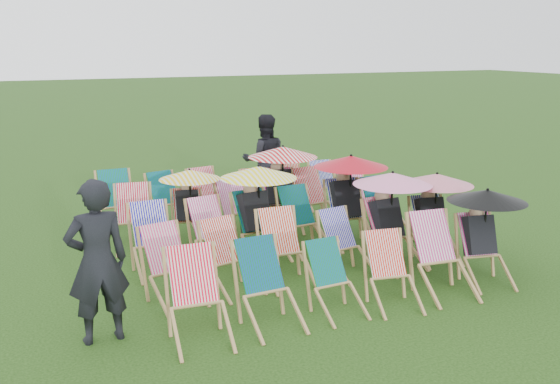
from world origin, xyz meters
name	(u,v)px	position (x,y,z in m)	size (l,w,h in m)	color
ground	(285,254)	(0.00, 0.00, 0.00)	(100.00, 100.00, 0.00)	black
deckchair_0	(198,299)	(-2.07, -2.23, 0.49)	(0.71, 0.95, 0.98)	#A5814D
deckchair_1	(269,286)	(-1.21, -2.20, 0.48)	(0.67, 0.91, 0.96)	#A5814D
deckchair_2	(336,280)	(-0.35, -2.22, 0.42)	(0.60, 0.80, 0.84)	#A5814D
deckchair_3	(393,272)	(0.41, -2.32, 0.44)	(0.71, 0.89, 0.88)	#A5814D
deckchair_4	(443,256)	(1.21, -2.26, 0.51)	(0.76, 1.00, 1.01)	#A5814D
deckchair_5	(485,234)	(2.01, -2.14, 0.67)	(1.07, 1.14, 1.27)	#A5814D
deckchair_6	(173,266)	(-2.05, -1.08, 0.47)	(0.77, 0.96, 0.94)	#A5814D
deckchair_7	(232,258)	(-1.25, -1.03, 0.46)	(0.76, 0.94, 0.91)	#A5814D
deckchair_8	(286,249)	(-0.48, -1.08, 0.48)	(0.68, 0.92, 0.96)	#A5814D
deckchair_9	(348,244)	(0.45, -1.14, 0.44)	(0.69, 0.88, 0.88)	#A5814D
deckchair_10	(393,217)	(1.24, -1.08, 0.72)	(1.15, 1.23, 1.37)	#A5814D
deckchair_11	(435,215)	(1.98, -1.11, 0.68)	(1.09, 1.16, 1.29)	#A5814D
deckchair_12	(155,240)	(-2.01, 0.04, 0.48)	(0.64, 0.89, 0.96)	#A5814D
deckchair_13	(214,233)	(-1.11, 0.07, 0.47)	(0.73, 0.93, 0.93)	#A5814D
deckchair_14	(260,210)	(-0.38, 0.08, 0.73)	(1.17, 1.25, 1.38)	#A5814D
deckchair_15	(304,220)	(0.36, 0.04, 0.48)	(0.71, 0.94, 0.97)	#A5814D
deckchair_16	(350,198)	(1.20, 0.09, 0.75)	(1.20, 1.27, 1.42)	#A5814D
deckchair_17	(387,209)	(1.91, 0.06, 0.49)	(0.72, 0.95, 0.98)	#A5814D
deckchair_18	(134,218)	(-2.05, 1.27, 0.49)	(0.79, 1.00, 0.98)	#A5814D
deckchair_19	(189,205)	(-1.16, 1.22, 0.63)	(1.00, 1.07, 1.19)	#A5814D
deckchair_20	(240,209)	(-0.30, 1.15, 0.46)	(0.72, 0.92, 0.93)	#A5814D
deckchair_21	(281,186)	(0.54, 1.30, 0.76)	(1.21, 1.30, 1.44)	#A5814D
deckchair_22	(318,199)	(1.18, 1.14, 0.50)	(0.80, 1.01, 1.00)	#A5814D
deckchair_23	(355,196)	(1.95, 1.15, 0.47)	(0.78, 0.97, 0.95)	#A5814D
deckchair_24	(118,202)	(-2.11, 2.34, 0.50)	(0.69, 0.94, 1.01)	#A5814D
deckchair_25	(169,200)	(-1.22, 2.28, 0.46)	(0.77, 0.95, 0.92)	#A5814D
deckchair_26	(210,196)	(-0.46, 2.27, 0.47)	(0.73, 0.93, 0.93)	#A5814D
deckchair_27	(257,193)	(0.49, 2.28, 0.42)	(0.61, 0.81, 0.83)	#A5814D
deckchair_28	(293,186)	(1.29, 2.40, 0.46)	(0.67, 0.89, 0.91)	#A5814D
deckchair_29	(327,184)	(2.03, 2.38, 0.43)	(0.60, 0.81, 0.86)	#A5814D
person_left	(97,262)	(-3.04, -1.79, 0.91)	(0.67, 0.44, 1.83)	black
person_rear	(265,160)	(0.89, 2.89, 0.92)	(0.89, 0.69, 1.83)	black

